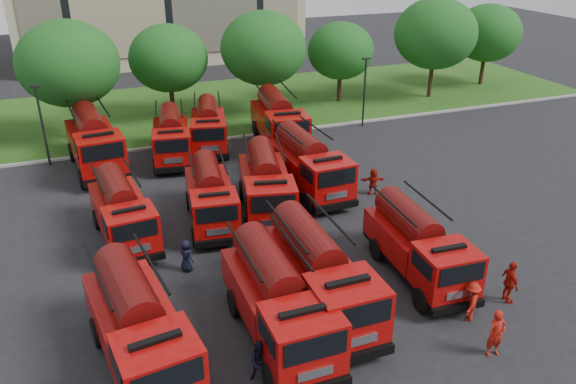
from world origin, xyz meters
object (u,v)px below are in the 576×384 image
Objects in this scene: fire_truck_3 at (418,245)px; fire_truck_11 at (279,120)px; fire_truck_2 at (318,274)px; fire_truck_10 at (208,126)px; fire_truck_7 at (309,164)px; fire_truck_8 at (94,142)px; firefighter_2 at (506,301)px; fire_truck_5 at (211,196)px; firefighter_5 at (372,194)px; firefighter_1 at (261,379)px; fire_truck_6 at (266,184)px; firefighter_3 at (468,319)px; firefighter_0 at (492,354)px; fire_truck_0 at (139,327)px; fire_truck_9 at (171,137)px; fire_truck_1 at (278,300)px; firefighter_4 at (188,270)px; fire_truck_4 at (122,211)px.

fire_truck_3 is 0.85× the size of fire_truck_11.
fire_truck_2 is 19.03m from fire_truck_10.
fire_truck_11 is at bearing 81.09° from fire_truck_7.
firefighter_2 is (14.45, -20.13, -1.74)m from fire_truck_8.
firefighter_5 is at bearing 7.53° from fire_truck_5.
fire_truck_7 is 4.68× the size of firefighter_1.
fire_truck_2 reaches higher than fire_truck_6.
fire_truck_8 is 24.01m from firefighter_3.
fire_truck_3 reaches higher than firefighter_0.
fire_truck_11 is at bearing 60.90° from fire_truck_5.
firefighter_1 is 0.93× the size of firefighter_3.
firefighter_5 is (6.29, 0.00, -1.59)m from fire_truck_6.
fire_truck_0 is at bearing -169.78° from fire_truck_3.
firefighter_1 is (-0.77, -20.66, -1.49)m from fire_truck_9.
fire_truck_1 is 2.19m from fire_truck_2.
firefighter_4 is at bearing -109.78° from fire_truck_5.
fire_truck_6 is 12.70m from firefighter_2.
fire_truck_5 is at bearing -100.22° from firefighter_3.
fire_truck_0 is at bearing -174.31° from fire_truck_2.
fire_truck_6 is at bearing 108.56° from firefighter_0.
fire_truck_2 is 1.10× the size of fire_truck_5.
fire_truck_4 is 11.70m from firefighter_1.
fire_truck_3 is at bearing -140.79° from firefighter_4.
fire_truck_11 is 4.69× the size of firefighter_3.
fire_truck_11 reaches higher than firefighter_1.
fire_truck_7 is 3.92× the size of firefighter_2.
fire_truck_8 is at bearing 47.10° from firefighter_2.
firefighter_4 is (-8.10, -5.76, -1.62)m from fire_truck_7.
firefighter_2 is 1.11× the size of firefighter_3.
firefighter_4 is at bearing -80.60° from firefighter_3.
firefighter_5 is at bearing 46.23° from fire_truck_1.
fire_truck_2 is 4.73× the size of firefighter_1.
fire_truck_10 is at bearing 32.10° from fire_truck_9.
firefighter_3 reaches higher than firefighter_4.
fire_truck_0 is 4.91× the size of firefighter_4.
fire_truck_0 is 0.94× the size of fire_truck_11.
fire_truck_4 reaches higher than firefighter_3.
fire_truck_5 reaches higher than firefighter_1.
firefighter_2 is 1.19× the size of firefighter_5.
fire_truck_10 is at bearing 173.22° from fire_truck_11.
fire_truck_10 reaches higher than fire_truck_4.
fire_truck_0 is 6.05m from firefighter_4.
fire_truck_1 reaches higher than fire_truck_10.
fire_truck_7 reaches higher than firefighter_1.
fire_truck_8 is 4.24× the size of firefighter_0.
firefighter_1 is at bearing -83.52° from fire_truck_9.
firefighter_5 is (3.20, -1.71, -1.62)m from fire_truck_7.
firefighter_2 is 10.78m from firefighter_5.
firefighter_5 is at bearing -44.46° from fire_truck_10.
fire_truck_11 is 20.36m from firefighter_2.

